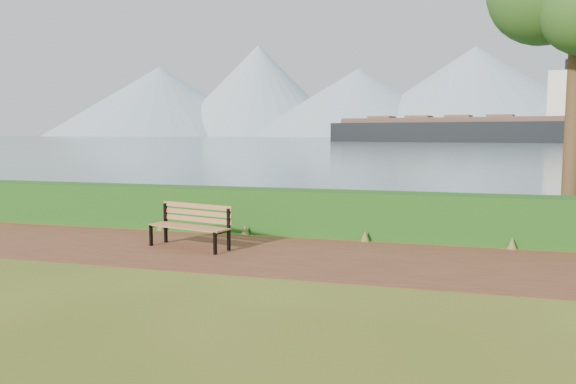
% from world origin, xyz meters
% --- Properties ---
extents(ground, '(140.00, 140.00, 0.00)m').
position_xyz_m(ground, '(0.00, 0.00, 0.00)').
color(ground, '#445418').
rests_on(ground, ground).
extents(path, '(40.00, 3.40, 0.01)m').
position_xyz_m(path, '(0.00, 0.30, 0.01)').
color(path, '#542B1D').
rests_on(path, ground).
extents(hedge, '(32.00, 0.85, 1.00)m').
position_xyz_m(hedge, '(0.00, 2.60, 0.50)').
color(hedge, '#1A4B15').
rests_on(hedge, ground).
extents(water, '(700.00, 510.00, 0.00)m').
position_xyz_m(water, '(0.00, 260.00, 0.01)').
color(water, slate).
rests_on(water, ground).
extents(mountains, '(585.00, 190.00, 70.00)m').
position_xyz_m(mountains, '(-9.17, 406.05, 27.70)').
color(mountains, '#849CB0').
rests_on(mountains, ground).
extents(bench, '(1.82, 0.93, 0.88)m').
position_xyz_m(bench, '(-1.64, 0.47, 0.50)').
color(bench, black).
rests_on(bench, ground).
extents(cargo_ship, '(70.15, 23.68, 21.05)m').
position_xyz_m(cargo_ship, '(10.38, 137.10, 3.14)').
color(cargo_ship, black).
rests_on(cargo_ship, ground).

